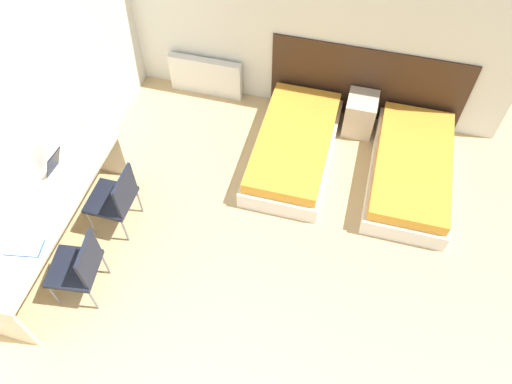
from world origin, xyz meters
TOP-DOWN VIEW (x-y plane):
  - wall_back at (0.00, 4.60)m, footprint 5.46×0.05m
  - wall_left at (-2.25, 2.29)m, footprint 0.05×5.58m
  - headboard_panel at (0.95, 4.57)m, footprint 2.53×0.03m
  - bed_near_window at (0.21, 3.59)m, footprint 0.96×1.90m
  - bed_near_door at (1.68, 3.59)m, footprint 0.96×1.90m
  - nightstand at (0.95, 4.32)m, footprint 0.39×0.44m
  - radiator at (-1.25, 4.48)m, footprint 1.03×0.12m
  - desk at (-1.95, 1.64)m, footprint 0.55×2.28m
  - chair_near_laptop at (-1.48, 2.08)m, footprint 0.48×0.48m
  - chair_near_notebook at (-1.48, 1.21)m, footprint 0.53×0.53m
  - laptop at (-2.00, 2.06)m, footprint 0.36×0.25m
  - open_notebook at (-1.93, 1.15)m, footprint 0.37×0.25m

SIDE VIEW (x-z plane):
  - bed_near_window at x=0.21m, z-range -0.01..0.39m
  - bed_near_door at x=1.68m, z-range -0.01..0.39m
  - nightstand at x=0.95m, z-range 0.00..0.53m
  - radiator at x=-1.25m, z-range 0.00..0.57m
  - chair_near_laptop at x=-1.48m, z-range 0.05..0.96m
  - chair_near_notebook at x=-1.48m, z-range 0.05..0.96m
  - headboard_panel at x=0.95m, z-range 0.00..1.11m
  - desk at x=-1.95m, z-range 0.23..1.00m
  - open_notebook at x=-1.93m, z-range 0.77..0.79m
  - laptop at x=-2.00m, z-range 0.68..1.01m
  - wall_back at x=0.00m, z-range 0.00..2.70m
  - wall_left at x=-2.25m, z-range 0.00..2.70m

